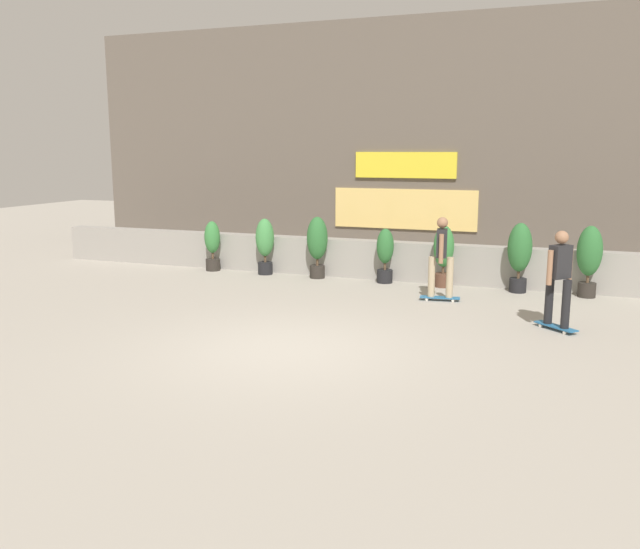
{
  "coord_description": "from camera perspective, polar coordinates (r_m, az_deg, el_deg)",
  "views": [
    {
      "loc": [
        3.91,
        -8.97,
        3.01
      ],
      "look_at": [
        0.0,
        1.5,
        0.9
      ],
      "focal_mm": 37.21,
      "sensor_mm": 36.0,
      "label": 1
    }
  ],
  "objects": [
    {
      "name": "ground_plane",
      "position": [
        10.24,
        -2.96,
        -6.42
      ],
      "size": [
        48.0,
        48.0,
        0.0
      ],
      "primitive_type": "plane",
      "color": "#A8A093"
    },
    {
      "name": "planter_wall",
      "position": [
        15.68,
        5.76,
        1.24
      ],
      "size": [
        18.0,
        0.4,
        0.9
      ],
      "primitive_type": "cube",
      "color": "gray",
      "rests_on": "ground"
    },
    {
      "name": "building_backdrop",
      "position": [
        19.37,
        9.0,
        11.26
      ],
      "size": [
        20.0,
        2.08,
        6.5
      ],
      "color": "#60564C",
      "rests_on": "ground"
    },
    {
      "name": "potted_plant_0",
      "position": [
        16.89,
        -9.24,
        2.62
      ],
      "size": [
        0.39,
        0.39,
        1.25
      ],
      "color": "#2D2823",
      "rests_on": "ground"
    },
    {
      "name": "potted_plant_1",
      "position": [
        16.21,
        -4.76,
        2.73
      ],
      "size": [
        0.45,
        0.45,
        1.37
      ],
      "color": "black",
      "rests_on": "ground"
    },
    {
      "name": "potted_plant_2",
      "position": [
        15.67,
        -0.24,
        2.75
      ],
      "size": [
        0.5,
        0.5,
        1.46
      ],
      "color": "#2D2823",
      "rests_on": "ground"
    },
    {
      "name": "potted_plant_3",
      "position": [
        15.2,
        5.62,
        1.82
      ],
      "size": [
        0.39,
        0.39,
        1.25
      ],
      "color": "black",
      "rests_on": "ground"
    },
    {
      "name": "potted_plant_4",
      "position": [
        14.9,
        10.59,
        1.9
      ],
      "size": [
        0.45,
        0.45,
        1.37
      ],
      "color": "brown",
      "rests_on": "ground"
    },
    {
      "name": "potted_plant_5",
      "position": [
        14.71,
        16.79,
        1.85
      ],
      "size": [
        0.51,
        0.51,
        1.49
      ],
      "color": "black",
      "rests_on": "ground"
    },
    {
      "name": "potted_plant_6",
      "position": [
        14.69,
        22.16,
        1.49
      ],
      "size": [
        0.51,
        0.51,
        1.49
      ],
      "color": "#2D2823",
      "rests_on": "ground"
    },
    {
      "name": "skater_mid_plaza",
      "position": [
        11.76,
        19.88,
        -0.09
      ],
      "size": [
        0.74,
        0.67,
        1.7
      ],
      "color": "#266699",
      "rests_on": "ground"
    },
    {
      "name": "skater_far_right",
      "position": [
        13.47,
        10.4,
        1.68
      ],
      "size": [
        0.82,
        0.56,
        1.7
      ],
      "color": "#266699",
      "rests_on": "ground"
    }
  ]
}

